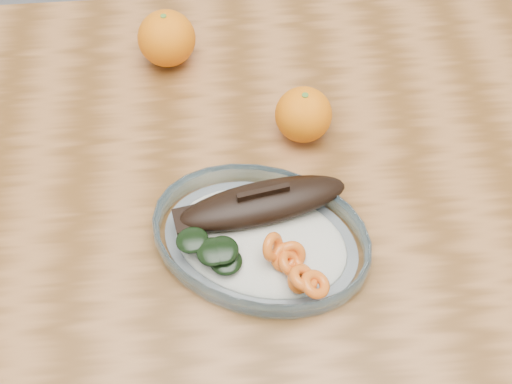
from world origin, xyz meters
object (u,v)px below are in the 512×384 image
plated_meal (261,236)px  dining_table (254,247)px  orange_left (167,38)px  orange_right (303,115)px

plated_meal → dining_table: bearing=116.4°
orange_left → dining_table: bearing=-69.1°
plated_meal → orange_left: bearing=131.0°
dining_table → orange_right: (0.07, 0.11, 0.13)m
plated_meal → orange_right: bearing=90.0°
dining_table → plated_meal: plated_meal is taller
orange_right → plated_meal: bearing=-112.9°
plated_meal → orange_right: size_ratio=8.24×
dining_table → orange_right: size_ratio=16.77×
orange_right → dining_table: bearing=-123.6°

